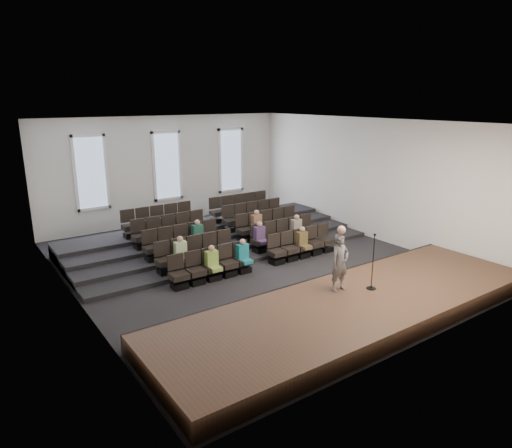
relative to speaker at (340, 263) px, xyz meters
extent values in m
plane|color=black|center=(-0.06, 4.36, -1.32)|extent=(14.00, 14.00, 0.00)
cube|color=white|center=(-0.06, 4.36, 3.69)|extent=(12.00, 14.00, 0.02)
cube|color=silver|center=(-0.06, 11.38, 1.18)|extent=(12.00, 0.04, 5.00)
cube|color=silver|center=(-0.06, -2.66, 1.18)|extent=(12.00, 0.04, 5.00)
cube|color=silver|center=(-6.08, 4.36, 1.18)|extent=(0.04, 14.00, 5.00)
cube|color=silver|center=(5.96, 4.36, 1.18)|extent=(0.04, 14.00, 5.00)
cube|color=#442C1D|center=(-0.06, -0.74, -1.07)|extent=(11.80, 3.60, 0.50)
cube|color=black|center=(-0.06, 1.03, -1.07)|extent=(11.80, 0.06, 0.52)
cube|color=black|center=(-0.06, 6.68, -1.24)|extent=(11.80, 4.80, 0.15)
cube|color=black|center=(-0.06, 7.21, -1.17)|extent=(11.80, 3.75, 0.30)
cube|color=black|center=(-0.06, 7.73, -1.09)|extent=(11.80, 2.70, 0.45)
cube|color=black|center=(-0.06, 8.26, -1.02)|extent=(11.80, 1.65, 0.60)
cube|color=black|center=(-3.19, 3.76, -1.22)|extent=(0.47, 0.43, 0.20)
cube|color=black|center=(-3.19, 3.76, -0.91)|extent=(0.55, 0.50, 0.19)
cube|color=black|center=(-3.19, 3.97, -0.50)|extent=(0.55, 0.08, 0.50)
cube|color=black|center=(-2.59, 3.76, -1.22)|extent=(0.47, 0.43, 0.20)
cube|color=black|center=(-2.59, 3.76, -0.91)|extent=(0.55, 0.50, 0.19)
cube|color=black|center=(-2.59, 3.97, -0.50)|extent=(0.55, 0.08, 0.50)
cube|color=black|center=(-1.99, 3.76, -1.22)|extent=(0.47, 0.43, 0.20)
cube|color=black|center=(-1.99, 3.76, -0.91)|extent=(0.55, 0.50, 0.19)
cube|color=black|center=(-1.99, 3.97, -0.50)|extent=(0.55, 0.08, 0.50)
cube|color=black|center=(-1.39, 3.76, -1.22)|extent=(0.47, 0.43, 0.20)
cube|color=black|center=(-1.39, 3.76, -0.91)|extent=(0.55, 0.50, 0.19)
cube|color=black|center=(-1.39, 3.97, -0.50)|extent=(0.55, 0.08, 0.50)
cube|color=black|center=(-0.79, 3.76, -1.22)|extent=(0.47, 0.43, 0.20)
cube|color=black|center=(-0.79, 3.76, -0.91)|extent=(0.55, 0.50, 0.19)
cube|color=black|center=(-0.79, 3.97, -0.50)|extent=(0.55, 0.08, 0.50)
cube|color=black|center=(0.66, 3.76, -1.22)|extent=(0.47, 0.43, 0.20)
cube|color=black|center=(0.66, 3.76, -0.91)|extent=(0.55, 0.50, 0.19)
cube|color=black|center=(0.66, 3.97, -0.50)|extent=(0.55, 0.08, 0.50)
cube|color=black|center=(1.26, 3.76, -1.22)|extent=(0.47, 0.43, 0.20)
cube|color=black|center=(1.26, 3.76, -0.91)|extent=(0.55, 0.50, 0.19)
cube|color=black|center=(1.26, 3.97, -0.50)|extent=(0.55, 0.08, 0.50)
cube|color=black|center=(1.86, 3.76, -1.22)|extent=(0.47, 0.43, 0.20)
cube|color=black|center=(1.86, 3.76, -0.91)|extent=(0.55, 0.50, 0.19)
cube|color=black|center=(1.86, 3.97, -0.50)|extent=(0.55, 0.08, 0.50)
cube|color=black|center=(2.46, 3.76, -1.22)|extent=(0.47, 0.43, 0.20)
cube|color=black|center=(2.46, 3.76, -0.91)|extent=(0.55, 0.50, 0.19)
cube|color=black|center=(2.46, 3.97, -0.50)|extent=(0.55, 0.08, 0.50)
cube|color=black|center=(3.06, 3.76, -1.22)|extent=(0.47, 0.43, 0.20)
cube|color=black|center=(3.06, 3.76, -0.91)|extent=(0.55, 0.50, 0.19)
cube|color=black|center=(3.06, 3.97, -0.50)|extent=(0.55, 0.08, 0.50)
cube|color=black|center=(-3.19, 4.81, -1.07)|extent=(0.47, 0.43, 0.20)
cube|color=black|center=(-3.19, 4.81, -0.76)|extent=(0.55, 0.50, 0.19)
cube|color=black|center=(-3.19, 5.02, -0.35)|extent=(0.55, 0.08, 0.50)
cube|color=black|center=(-2.59, 4.81, -1.07)|extent=(0.47, 0.43, 0.20)
cube|color=black|center=(-2.59, 4.81, -0.76)|extent=(0.55, 0.50, 0.19)
cube|color=black|center=(-2.59, 5.02, -0.35)|extent=(0.55, 0.08, 0.50)
cube|color=black|center=(-1.99, 4.81, -1.07)|extent=(0.47, 0.43, 0.20)
cube|color=black|center=(-1.99, 4.81, -0.76)|extent=(0.55, 0.50, 0.19)
cube|color=black|center=(-1.99, 5.02, -0.35)|extent=(0.55, 0.08, 0.50)
cube|color=black|center=(-1.39, 4.81, -1.07)|extent=(0.47, 0.43, 0.20)
cube|color=black|center=(-1.39, 4.81, -0.76)|extent=(0.55, 0.50, 0.19)
cube|color=black|center=(-1.39, 5.02, -0.35)|extent=(0.55, 0.08, 0.50)
cube|color=black|center=(-0.79, 4.81, -1.07)|extent=(0.47, 0.43, 0.20)
cube|color=black|center=(-0.79, 4.81, -0.76)|extent=(0.55, 0.50, 0.19)
cube|color=black|center=(-0.79, 5.02, -0.35)|extent=(0.55, 0.08, 0.50)
cube|color=black|center=(0.66, 4.81, -1.07)|extent=(0.47, 0.43, 0.20)
cube|color=black|center=(0.66, 4.81, -0.76)|extent=(0.55, 0.50, 0.19)
cube|color=black|center=(0.66, 5.02, -0.35)|extent=(0.55, 0.08, 0.50)
cube|color=black|center=(1.26, 4.81, -1.07)|extent=(0.47, 0.43, 0.20)
cube|color=black|center=(1.26, 4.81, -0.76)|extent=(0.55, 0.50, 0.19)
cube|color=black|center=(1.26, 5.02, -0.35)|extent=(0.55, 0.08, 0.50)
cube|color=black|center=(1.86, 4.81, -1.07)|extent=(0.47, 0.43, 0.20)
cube|color=black|center=(1.86, 4.81, -0.76)|extent=(0.55, 0.50, 0.19)
cube|color=black|center=(1.86, 5.02, -0.35)|extent=(0.55, 0.08, 0.50)
cube|color=black|center=(2.46, 4.81, -1.07)|extent=(0.47, 0.43, 0.20)
cube|color=black|center=(2.46, 4.81, -0.76)|extent=(0.55, 0.50, 0.19)
cube|color=black|center=(2.46, 5.02, -0.35)|extent=(0.55, 0.08, 0.50)
cube|color=black|center=(3.06, 4.81, -1.07)|extent=(0.47, 0.43, 0.20)
cube|color=black|center=(3.06, 4.81, -0.76)|extent=(0.55, 0.50, 0.19)
cube|color=black|center=(3.06, 5.02, -0.35)|extent=(0.55, 0.08, 0.50)
cube|color=black|center=(-3.19, 5.86, -0.92)|extent=(0.47, 0.42, 0.20)
cube|color=black|center=(-3.19, 5.86, -0.61)|extent=(0.55, 0.50, 0.19)
cube|color=black|center=(-3.19, 6.07, -0.20)|extent=(0.55, 0.08, 0.50)
cube|color=black|center=(-2.59, 5.86, -0.92)|extent=(0.47, 0.42, 0.20)
cube|color=black|center=(-2.59, 5.86, -0.61)|extent=(0.55, 0.50, 0.19)
cube|color=black|center=(-2.59, 6.07, -0.20)|extent=(0.55, 0.08, 0.50)
cube|color=black|center=(-1.99, 5.86, -0.92)|extent=(0.47, 0.42, 0.20)
cube|color=black|center=(-1.99, 5.86, -0.61)|extent=(0.55, 0.50, 0.19)
cube|color=black|center=(-1.99, 6.07, -0.20)|extent=(0.55, 0.08, 0.50)
cube|color=black|center=(-1.39, 5.86, -0.92)|extent=(0.47, 0.42, 0.20)
cube|color=black|center=(-1.39, 5.86, -0.61)|extent=(0.55, 0.50, 0.19)
cube|color=black|center=(-1.39, 6.07, -0.20)|extent=(0.55, 0.08, 0.50)
cube|color=black|center=(-0.79, 5.86, -0.92)|extent=(0.47, 0.42, 0.20)
cube|color=black|center=(-0.79, 5.86, -0.61)|extent=(0.55, 0.50, 0.19)
cube|color=black|center=(-0.79, 6.07, -0.20)|extent=(0.55, 0.08, 0.50)
cube|color=black|center=(0.66, 5.86, -0.92)|extent=(0.47, 0.42, 0.20)
cube|color=black|center=(0.66, 5.86, -0.61)|extent=(0.55, 0.50, 0.19)
cube|color=black|center=(0.66, 6.07, -0.20)|extent=(0.55, 0.08, 0.50)
cube|color=black|center=(1.26, 5.86, -0.92)|extent=(0.47, 0.42, 0.20)
cube|color=black|center=(1.26, 5.86, -0.61)|extent=(0.55, 0.50, 0.19)
cube|color=black|center=(1.26, 6.07, -0.20)|extent=(0.55, 0.08, 0.50)
cube|color=black|center=(1.86, 5.86, -0.92)|extent=(0.47, 0.42, 0.20)
cube|color=black|center=(1.86, 5.86, -0.61)|extent=(0.55, 0.50, 0.19)
cube|color=black|center=(1.86, 6.07, -0.20)|extent=(0.55, 0.08, 0.50)
cube|color=black|center=(2.46, 5.86, -0.92)|extent=(0.47, 0.42, 0.20)
cube|color=black|center=(2.46, 5.86, -0.61)|extent=(0.55, 0.50, 0.19)
cube|color=black|center=(2.46, 6.07, -0.20)|extent=(0.55, 0.08, 0.50)
cube|color=black|center=(3.06, 5.86, -0.92)|extent=(0.47, 0.42, 0.20)
cube|color=black|center=(3.06, 5.86, -0.61)|extent=(0.55, 0.50, 0.19)
cube|color=black|center=(3.06, 6.07, -0.20)|extent=(0.55, 0.08, 0.50)
cube|color=black|center=(-3.19, 6.91, -0.77)|extent=(0.47, 0.42, 0.20)
cube|color=black|center=(-3.19, 6.91, -0.46)|extent=(0.55, 0.50, 0.19)
cube|color=black|center=(-3.19, 7.12, -0.05)|extent=(0.55, 0.08, 0.50)
cube|color=black|center=(-2.59, 6.91, -0.77)|extent=(0.47, 0.42, 0.20)
cube|color=black|center=(-2.59, 6.91, -0.46)|extent=(0.55, 0.50, 0.19)
cube|color=black|center=(-2.59, 7.12, -0.05)|extent=(0.55, 0.08, 0.50)
cube|color=black|center=(-1.99, 6.91, -0.77)|extent=(0.47, 0.42, 0.20)
cube|color=black|center=(-1.99, 6.91, -0.46)|extent=(0.55, 0.50, 0.19)
cube|color=black|center=(-1.99, 7.12, -0.05)|extent=(0.55, 0.08, 0.50)
cube|color=black|center=(-1.39, 6.91, -0.77)|extent=(0.47, 0.42, 0.20)
cube|color=black|center=(-1.39, 6.91, -0.46)|extent=(0.55, 0.50, 0.19)
cube|color=black|center=(-1.39, 7.12, -0.05)|extent=(0.55, 0.08, 0.50)
cube|color=black|center=(-0.79, 6.91, -0.77)|extent=(0.47, 0.42, 0.20)
cube|color=black|center=(-0.79, 6.91, -0.46)|extent=(0.55, 0.50, 0.19)
cube|color=black|center=(-0.79, 7.12, -0.05)|extent=(0.55, 0.08, 0.50)
cube|color=black|center=(0.66, 6.91, -0.77)|extent=(0.47, 0.42, 0.20)
cube|color=black|center=(0.66, 6.91, -0.46)|extent=(0.55, 0.50, 0.19)
cube|color=black|center=(0.66, 7.12, -0.05)|extent=(0.55, 0.08, 0.50)
cube|color=black|center=(1.26, 6.91, -0.77)|extent=(0.47, 0.42, 0.20)
cube|color=black|center=(1.26, 6.91, -0.46)|extent=(0.55, 0.50, 0.19)
cube|color=black|center=(1.26, 7.12, -0.05)|extent=(0.55, 0.08, 0.50)
cube|color=black|center=(1.86, 6.91, -0.77)|extent=(0.47, 0.42, 0.20)
cube|color=black|center=(1.86, 6.91, -0.46)|extent=(0.55, 0.50, 0.19)
cube|color=black|center=(1.86, 7.12, -0.05)|extent=(0.55, 0.08, 0.50)
cube|color=black|center=(2.46, 6.91, -0.77)|extent=(0.47, 0.42, 0.20)
cube|color=black|center=(2.46, 6.91, -0.46)|extent=(0.55, 0.50, 0.19)
cube|color=black|center=(2.46, 7.12, -0.05)|extent=(0.55, 0.08, 0.50)
cube|color=black|center=(3.06, 6.91, -0.77)|extent=(0.47, 0.42, 0.20)
cube|color=black|center=(3.06, 6.91, -0.46)|extent=(0.55, 0.50, 0.19)
cube|color=black|center=(3.06, 7.12, -0.05)|extent=(0.55, 0.08, 0.50)
cube|color=black|center=(-3.19, 7.96, -0.62)|extent=(0.47, 0.42, 0.20)
cube|color=black|center=(-3.19, 7.96, -0.31)|extent=(0.55, 0.50, 0.19)
cube|color=black|center=(-3.19, 8.17, 0.10)|extent=(0.55, 0.08, 0.50)
cube|color=black|center=(-2.59, 7.96, -0.62)|extent=(0.47, 0.42, 0.20)
cube|color=black|center=(-2.59, 7.96, -0.31)|extent=(0.55, 0.50, 0.19)
cube|color=black|center=(-2.59, 8.17, 0.10)|extent=(0.55, 0.08, 0.50)
cube|color=black|center=(-1.99, 7.96, -0.62)|extent=(0.47, 0.42, 0.20)
cube|color=black|center=(-1.99, 7.96, -0.31)|extent=(0.55, 0.50, 0.19)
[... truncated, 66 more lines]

